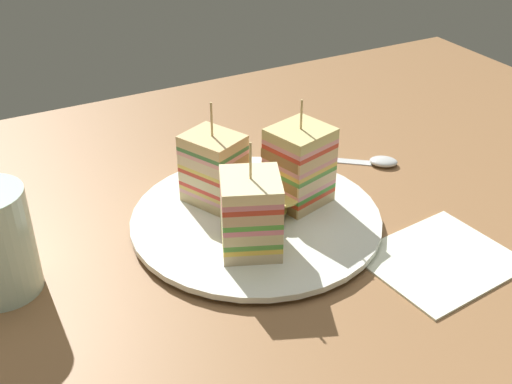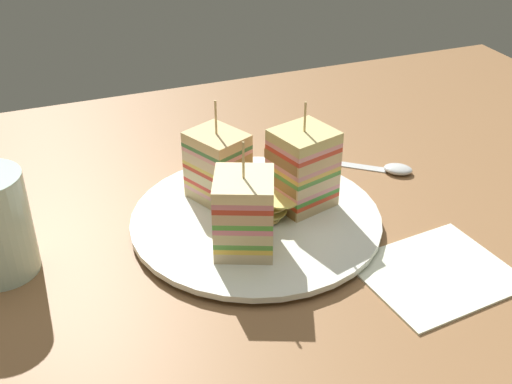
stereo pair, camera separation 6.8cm
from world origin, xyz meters
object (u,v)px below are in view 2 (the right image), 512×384
spoon (381,167)px  plate (256,219)px  sandwich_wedge_0 (218,167)px  sandwich_wedge_1 (244,213)px  chip_pile (271,204)px  sandwich_wedge_2 (302,168)px  napkin (437,272)px

spoon → plate: bearing=-125.0°
sandwich_wedge_0 → sandwich_wedge_1: same height
chip_pile → plate: bearing=162.5°
sandwich_wedge_1 → sandwich_wedge_2: 10.24cm
plate → sandwich_wedge_1: 7.20cm
sandwich_wedge_0 → chip_pile: sandwich_wedge_0 is taller
sandwich_wedge_2 → plate: bearing=-9.6°
sandwich_wedge_2 → spoon: (13.41, 5.06, -5.23)cm
sandwich_wedge_1 → napkin: sandwich_wedge_1 is taller
spoon → sandwich_wedge_2: bearing=-120.9°
sandwich_wedge_0 → napkin: size_ratio=0.83×
sandwich_wedge_2 → chip_pile: bearing=-1.0°
sandwich_wedge_1 → napkin: 19.69cm
plate → napkin: plate is taller
plate → chip_pile: (1.52, -0.48, 1.97)cm
sandwich_wedge_1 → spoon: bearing=-42.1°
sandwich_wedge_0 → spoon: bearing=66.8°
sandwich_wedge_1 → sandwich_wedge_0: bearing=19.5°
sandwich_wedge_1 → sandwich_wedge_2: size_ratio=0.97×
sandwich_wedge_2 → napkin: size_ratio=0.86×
sandwich_wedge_0 → napkin: 25.59cm
sandwich_wedge_0 → sandwich_wedge_1: (-0.56, -9.79, -0.01)cm
spoon → napkin: 20.83cm
plate → chip_pile: chip_pile is taller
sandwich_wedge_2 → chip_pile: 5.16cm
chip_pile → spoon: size_ratio=0.60×
plate → sandwich_wedge_2: sandwich_wedge_2 is taller
sandwich_wedge_1 → chip_pile: size_ratio=1.51×
sandwich_wedge_0 → sandwich_wedge_2: bearing=36.6°
sandwich_wedge_0 → chip_pile: (4.06, -5.53, -2.48)cm
plate → sandwich_wedge_1: bearing=-123.2°
sandwich_wedge_0 → sandwich_wedge_1: bearing=-28.1°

